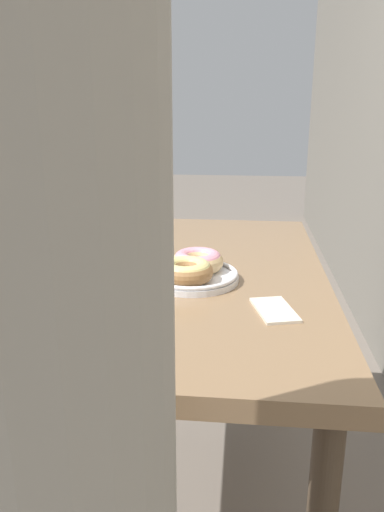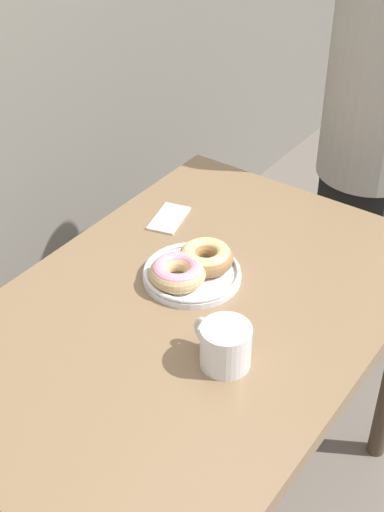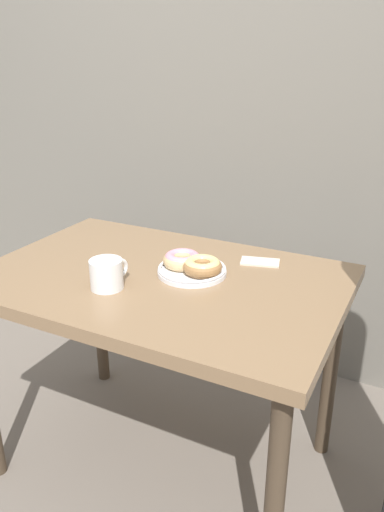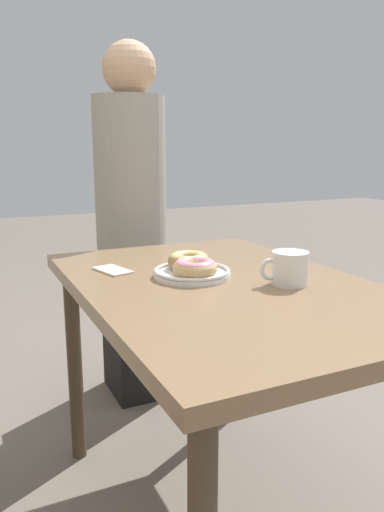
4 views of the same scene
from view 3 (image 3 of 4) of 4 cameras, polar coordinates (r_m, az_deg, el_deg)
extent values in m
cube|color=slate|center=(2.14, 7.71, 20.21)|extent=(8.00, 0.05, 2.60)
cube|color=#846647|center=(1.55, -3.66, -2.89)|extent=(1.11, 0.74, 0.04)
cylinder|color=#473828|center=(1.37, 9.43, -26.10)|extent=(0.05, 0.05, 0.69)
cylinder|color=#473828|center=(2.19, -10.57, -6.03)|extent=(0.05, 0.05, 0.69)
cylinder|color=#473828|center=(1.84, 15.55, -12.52)|extent=(0.05, 0.05, 0.69)
cylinder|color=white|center=(1.54, 0.00, -1.83)|extent=(0.21, 0.21, 0.01)
torus|color=white|center=(1.54, 0.00, -1.42)|extent=(0.21, 0.21, 0.01)
torus|color=#9E7042|center=(1.51, 1.19, -1.23)|extent=(0.16, 0.16, 0.04)
torus|color=#E0D17F|center=(1.50, 1.19, -0.97)|extent=(0.15, 0.15, 0.03)
torus|color=#D6B27A|center=(1.55, -1.12, -0.48)|extent=(0.16, 0.16, 0.04)
torus|color=pink|center=(1.55, -1.12, -0.23)|extent=(0.15, 0.15, 0.03)
cylinder|color=white|center=(1.46, -9.76, -2.06)|extent=(0.10, 0.10, 0.09)
cylinder|color=#382114|center=(1.44, -9.85, -0.69)|extent=(0.08, 0.08, 0.00)
torus|color=white|center=(1.49, -8.22, -1.41)|extent=(0.02, 0.06, 0.06)
cube|color=beige|center=(1.64, 7.78, -0.67)|extent=(0.14, 0.10, 0.01)
camera|label=1|loc=(1.46, 44.18, 6.39)|focal=35.00mm
camera|label=2|loc=(1.75, -49.70, 25.66)|focal=50.00mm
camera|label=4|loc=(2.61, -18.94, 14.91)|focal=35.00mm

